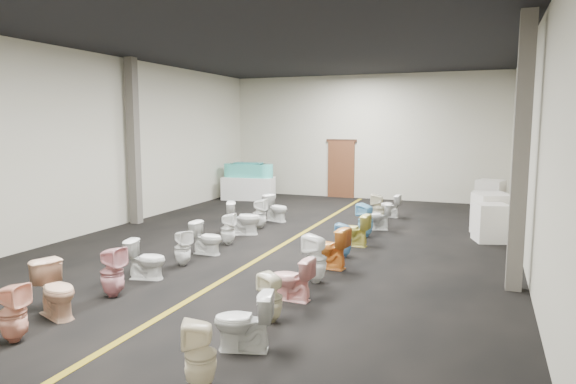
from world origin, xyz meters
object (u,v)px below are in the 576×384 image
appliance_crate_c (490,208)px  toilet_left_6 (207,238)px  toilet_right_8 (365,220)px  toilet_left_10 (276,208)px  toilet_right_2 (271,298)px  appliance_crate_b (491,214)px  toilet_left_9 (260,214)px  toilet_left_8 (244,218)px  toilet_right_3 (292,279)px  toilet_left_5 (183,248)px  toilet_right_0 (200,355)px  toilet_left_4 (146,259)px  toilet_right_5 (328,248)px  toilet_left_2 (56,290)px  toilet_left_7 (228,229)px  bathtub (248,170)px  toilet_right_9 (377,216)px  appliance_crate_d (490,197)px  display_table (249,188)px  appliance_crate_a (491,223)px  toilet_right_7 (353,230)px  toilet_right_10 (378,208)px  toilet_left_1 (13,313)px  toilet_right_1 (243,321)px  toilet_left_3 (112,272)px  toilet_right_11 (389,206)px  toilet_right_6 (344,240)px

appliance_crate_c → toilet_left_6: bearing=-134.1°
toilet_right_8 → toilet_left_10: bearing=-88.8°
toilet_right_2 → appliance_crate_b: bearing=-178.1°
toilet_left_9 → toilet_right_8: 2.83m
toilet_left_8 → toilet_right_3: 4.94m
toilet_left_5 → toilet_right_0: (2.75, -3.96, 0.02)m
toilet_left_4 → toilet_right_5: size_ratio=0.89×
toilet_left_2 → toilet_left_7: (0.21, 4.81, -0.03)m
bathtub → toilet_right_9: bearing=-38.0°
appliance_crate_d → toilet_left_2: 12.74m
display_table → appliance_crate_c: appliance_crate_c is taller
appliance_crate_a → toilet_left_6: (-5.59, -3.43, -0.10)m
toilet_right_7 → display_table: bearing=-132.3°
appliance_crate_c → toilet_left_2: 11.26m
toilet_right_10 → toilet_left_1: bearing=-19.5°
toilet_left_8 → toilet_right_5: bearing=-150.4°
appliance_crate_d → toilet_right_9: appliance_crate_d is taller
toilet_right_1 → toilet_right_8: size_ratio=0.89×
bathtub → toilet_left_3: bearing=-79.9°
appliance_crate_a → toilet_right_1: (-2.82, -7.35, -0.08)m
bathtub → toilet_left_2: bearing=-81.9°
toilet_left_3 → toilet_left_10: toilet_left_3 is taller
toilet_right_3 → toilet_right_7: toilet_right_7 is taller
toilet_left_9 → toilet_right_10: (2.74, 1.91, 0.01)m
toilet_left_6 → toilet_left_8: 2.03m
appliance_crate_c → toilet_right_2: appliance_crate_c is taller
appliance_crate_a → toilet_right_5: size_ratio=1.12×
appliance_crate_c → toilet_left_5: appliance_crate_c is taller
toilet_right_5 → toilet_right_11: (0.11, 5.84, -0.06)m
toilet_right_0 → toilet_right_10: bearing=156.1°
toilet_right_6 → appliance_crate_d: bearing=162.3°
appliance_crate_d → toilet_right_7: bearing=-117.1°
appliance_crate_d → toilet_right_10: bearing=-137.3°
toilet_left_2 → toilet_right_1: (2.98, -0.03, -0.03)m
toilet_left_5 → toilet_right_3: bearing=-87.3°
appliance_crate_a → toilet_left_5: size_ratio=1.27×
toilet_left_6 → toilet_left_9: 2.86m
toilet_left_3 → toilet_right_7: toilet_left_3 is taller
appliance_crate_a → toilet_left_8: appliance_crate_a is taller
toilet_left_8 → toilet_left_10: size_ratio=1.12×
appliance_crate_b → toilet_right_3: size_ratio=1.48×
bathtub → toilet_right_1: (5.39, -11.43, -0.70)m
appliance_crate_a → toilet_left_2: 9.33m
toilet_left_7 → toilet_left_9: size_ratio=0.92×
toilet_left_1 → toilet_right_6: bearing=-32.6°
appliance_crate_c → toilet_left_2: appliance_crate_c is taller
toilet_left_7 → toilet_left_6: bearing=168.7°
toilet_right_2 → toilet_right_10: size_ratio=0.86×
toilet_right_1 → toilet_right_5: 3.83m
toilet_left_7 → toilet_right_2: (2.73, -3.89, -0.02)m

